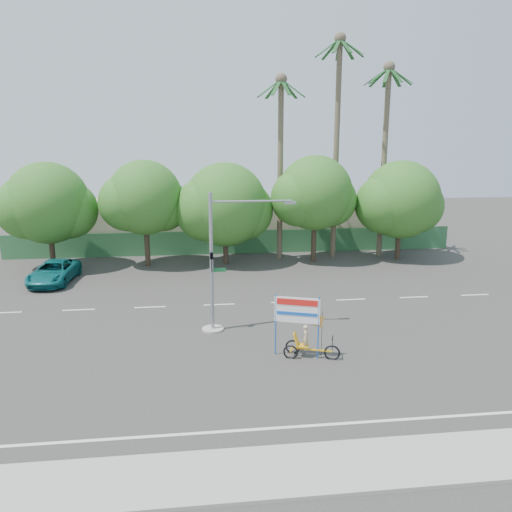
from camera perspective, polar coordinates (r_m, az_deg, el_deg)
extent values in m
plane|color=#33302D|center=(22.32, 1.98, -11.90)|extent=(120.00, 120.00, 0.00)
cube|color=gray|center=(15.92, 6.44, -23.00)|extent=(50.00, 2.40, 0.12)
cube|color=#336B3D|center=(42.46, -2.42, 1.60)|extent=(38.00, 0.08, 2.00)
cube|color=beige|center=(47.09, -15.11, 3.53)|extent=(12.00, 8.00, 4.00)
cube|color=beige|center=(47.94, 6.75, 3.81)|extent=(14.00, 8.00, 3.60)
cylinder|color=#473828|center=(40.25, -22.31, 1.09)|extent=(0.40, 0.40, 3.52)
sphere|color=#1B5E1C|center=(39.77, -22.70, 5.61)|extent=(6.00, 6.00, 6.00)
sphere|color=#1B5E1C|center=(39.78, -20.64, 4.96)|extent=(4.32, 4.32, 4.32)
sphere|color=#1B5E1C|center=(39.96, -24.63, 5.00)|extent=(4.56, 4.56, 4.56)
cylinder|color=#473828|center=(38.93, -12.35, 1.56)|extent=(0.40, 0.40, 3.74)
sphere|color=#1B5E1C|center=(38.42, -12.60, 6.54)|extent=(5.60, 5.60, 5.60)
sphere|color=#1B5E1C|center=(38.68, -10.65, 5.78)|extent=(4.03, 4.03, 4.03)
sphere|color=#1B5E1C|center=(38.36, -14.49, 5.91)|extent=(4.26, 4.26, 4.26)
cylinder|color=#473828|center=(38.84, -3.50, 1.48)|extent=(0.40, 0.40, 3.30)
sphere|color=#1B5E1C|center=(38.36, -3.56, 5.88)|extent=(6.40, 6.40, 6.40)
sphere|color=#1B5E1C|center=(38.83, -1.44, 5.21)|extent=(4.61, 4.61, 4.61)
sphere|color=#1B5E1C|center=(38.09, -5.70, 5.34)|extent=(4.86, 4.86, 4.86)
cylinder|color=#473828|center=(39.79, 6.62, 2.12)|extent=(0.40, 0.40, 3.87)
sphere|color=#1B5E1C|center=(39.28, 6.75, 7.17)|extent=(5.80, 5.80, 5.80)
sphere|color=#1B5E1C|center=(39.96, 8.46, 6.33)|extent=(4.18, 4.18, 4.18)
sphere|color=#1B5E1C|center=(38.79, 4.94, 6.61)|extent=(4.41, 4.41, 4.41)
cylinder|color=#473828|center=(42.00, 15.95, 1.97)|extent=(0.40, 0.40, 3.43)
sphere|color=#1B5E1C|center=(41.54, 16.22, 6.20)|extent=(6.20, 6.20, 6.20)
sphere|color=#1B5E1C|center=(42.43, 17.76, 5.48)|extent=(4.46, 4.46, 4.46)
sphere|color=#1B5E1C|center=(40.82, 14.51, 5.74)|extent=(4.71, 4.71, 4.71)
cylinder|color=#70604C|center=(41.05, 9.15, 11.60)|extent=(0.44, 0.44, 17.00)
sphere|color=#70604C|center=(41.74, 9.60, 23.34)|extent=(0.90, 0.90, 0.90)
cube|color=#1C4C21|center=(41.89, 10.90, 22.34)|extent=(1.91, 0.28, 1.36)
cube|color=#1C4C21|center=(42.40, 10.33, 22.24)|extent=(1.65, 1.44, 1.36)
cube|color=#1C4C21|center=(42.55, 9.42, 22.24)|extent=(0.61, 1.93, 1.36)
cube|color=#1C4C21|center=(42.28, 8.57, 22.33)|extent=(1.20, 1.80, 1.36)
cube|color=#1C4C21|center=(41.70, 8.17, 22.48)|extent=(1.89, 0.92, 1.36)
cube|color=#1C4C21|center=(41.09, 8.42, 22.61)|extent=(1.89, 0.92, 1.36)
cube|color=#1C4C21|center=(40.72, 9.22, 22.67)|extent=(1.20, 1.80, 1.36)
cube|color=#1C4C21|center=(40.79, 10.19, 22.62)|extent=(0.61, 1.93, 1.36)
cube|color=#1C4C21|center=(41.25, 10.86, 22.49)|extent=(1.65, 1.44, 1.36)
cylinder|color=#70604C|center=(42.35, 14.39, 10.05)|extent=(0.44, 0.44, 15.00)
sphere|color=#70604C|center=(42.67, 14.99, 20.14)|extent=(0.90, 0.90, 0.90)
cube|color=#1C4C21|center=(42.93, 16.18, 19.14)|extent=(1.91, 0.28, 1.36)
cube|color=#1C4C21|center=(43.41, 15.57, 19.10)|extent=(1.65, 1.44, 1.36)
cube|color=#1C4C21|center=(43.51, 14.68, 19.14)|extent=(0.61, 1.93, 1.36)
cube|color=#1C4C21|center=(43.19, 13.91, 19.23)|extent=(1.20, 1.80, 1.36)
cube|color=#1C4C21|center=(42.58, 13.60, 19.34)|extent=(1.89, 0.92, 1.36)
cube|color=#1C4C21|center=(41.98, 13.92, 19.42)|extent=(1.89, 0.92, 1.36)
cube|color=#1C4C21|center=(41.67, 14.73, 19.42)|extent=(1.20, 1.80, 1.36)
cube|color=#1C4C21|center=(41.79, 15.65, 19.35)|extent=(0.61, 1.93, 1.36)
cube|color=#1C4C21|center=(42.29, 16.22, 19.24)|extent=(1.65, 1.44, 1.36)
cylinder|color=#70604C|center=(40.13, 2.79, 9.57)|extent=(0.44, 0.44, 14.00)
sphere|color=#70604C|center=(40.32, 2.90, 19.55)|extent=(0.90, 0.90, 0.90)
cube|color=#1C4C21|center=(40.41, 4.28, 18.58)|extent=(1.91, 0.28, 1.36)
cube|color=#1C4C21|center=(40.97, 3.79, 18.51)|extent=(1.65, 1.44, 1.36)
cube|color=#1C4C21|center=(41.19, 2.90, 18.49)|extent=(0.61, 1.93, 1.36)
cube|color=#1C4C21|center=(40.97, 2.01, 18.53)|extent=(1.20, 1.80, 1.36)
cube|color=#1C4C21|center=(40.43, 1.51, 18.61)|extent=(1.89, 0.92, 1.36)
cube|color=#1C4C21|center=(39.79, 1.65, 18.70)|extent=(1.89, 0.92, 1.36)
cube|color=#1C4C21|center=(39.37, 2.39, 18.75)|extent=(1.20, 1.80, 1.36)
cube|color=#1C4C21|center=(39.37, 3.38, 18.74)|extent=(0.61, 1.93, 1.36)
cube|color=#1C4C21|center=(39.78, 4.13, 18.67)|extent=(1.65, 1.44, 1.36)
cylinder|color=gray|center=(25.76, -4.95, -8.31)|extent=(1.10, 1.10, 0.10)
cylinder|color=gray|center=(24.72, -5.11, -0.84)|extent=(0.18, 0.18, 7.00)
cylinder|color=gray|center=(24.31, -0.51, 6.29)|extent=(4.00, 0.10, 0.10)
cube|color=gray|center=(24.60, 3.92, 6.10)|extent=(0.55, 0.20, 0.12)
imported|color=black|center=(24.49, -5.10, -0.74)|extent=(0.16, 0.20, 1.00)
cube|color=#14662D|center=(24.82, -4.28, -1.60)|extent=(0.70, 0.04, 0.18)
torus|color=black|center=(22.56, 8.69, -10.88)|extent=(0.70, 0.32, 0.72)
torus|color=black|center=(23.02, 4.21, -10.32)|extent=(0.65, 0.30, 0.67)
torus|color=black|center=(22.48, 3.98, -10.91)|extent=(0.65, 0.30, 0.67)
cube|color=gold|center=(22.61, 6.39, -10.58)|extent=(1.71, 0.67, 0.06)
cube|color=gold|center=(22.74, 4.10, -10.56)|extent=(0.27, 0.62, 0.05)
cube|color=gold|center=(22.60, 5.32, -10.16)|extent=(0.65, 0.60, 0.06)
cube|color=gold|center=(22.52, 4.60, -9.42)|extent=(0.38, 0.50, 0.57)
cylinder|color=black|center=(22.40, 8.72, -9.89)|extent=(0.04, 0.04, 0.58)
cube|color=black|center=(22.29, 8.75, -9.22)|extent=(0.20, 0.46, 0.04)
imported|color=#CCB284|center=(22.42, 5.74, -9.25)|extent=(0.40, 0.48, 1.14)
cylinder|color=blue|center=(22.43, 2.26, -7.82)|extent=(0.08, 0.08, 2.85)
cylinder|color=blue|center=(22.19, 7.14, -8.15)|extent=(0.08, 0.08, 2.85)
cube|color=white|center=(22.04, 4.72, -6.20)|extent=(1.91, 0.73, 1.16)
cube|color=red|center=(21.88, 4.73, -5.31)|extent=(1.69, 0.62, 0.27)
cube|color=blue|center=(22.06, 4.70, -6.62)|extent=(1.69, 0.62, 0.15)
cylinder|color=black|center=(22.29, 7.52, -8.94)|extent=(0.03, 0.03, 2.22)
cube|color=red|center=(22.08, 6.62, -7.22)|extent=(0.89, 0.34, 0.69)
imported|color=#0E5F63|center=(36.48, -22.10, -1.70)|extent=(2.77, 5.44, 1.47)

